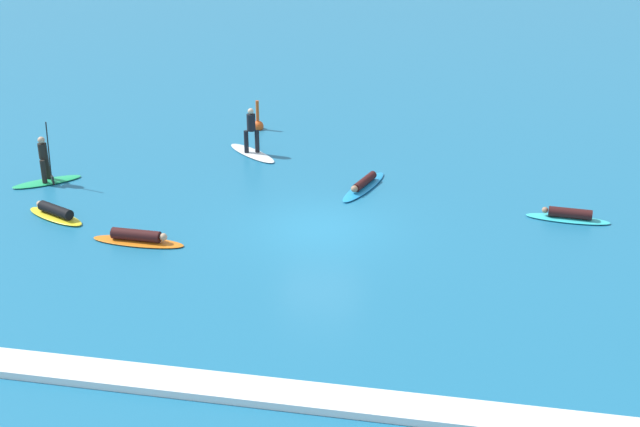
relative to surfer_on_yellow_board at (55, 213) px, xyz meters
name	(u,v)px	position (x,y,z in m)	size (l,w,h in m)	color
ground_plane	(320,228)	(8.51, 0.76, -0.16)	(120.00, 120.00, 0.00)	#1E6B93
surfer_on_yellow_board	(55,213)	(0.00, 0.00, 0.00)	(2.52, 1.67, 0.44)	yellow
surfer_on_blue_board	(364,185)	(9.39, 4.44, -0.04)	(1.51, 3.28, 0.37)	#1E8CD1
surfer_on_white_board	(252,143)	(4.57, 7.27, 0.31)	(2.64, 2.48, 1.86)	white
surfer_on_orange_board	(138,238)	(3.34, -1.30, -0.01)	(2.92, 0.82, 0.43)	orange
surfer_on_green_board	(46,171)	(-1.79, 2.85, 0.28)	(2.28, 2.12, 2.36)	#23B266
surfer_on_teal_board	(568,216)	(16.18, 2.86, -0.02)	(2.66, 0.88, 0.41)	#33C6CC
marker_buoy	(258,125)	(3.96, 10.52, 0.04)	(0.50, 0.50, 1.38)	#E55119
wave_crest	(244,390)	(8.51, -8.06, -0.07)	(22.49, 0.90, 0.18)	white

